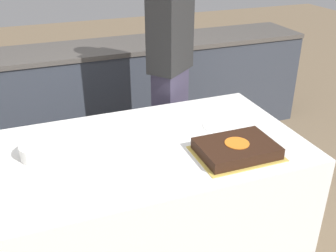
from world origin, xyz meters
name	(u,v)px	position (x,y,z in m)	size (l,w,h in m)	color
back_counter	(76,99)	(0.00, 1.57, 0.46)	(4.40, 0.58, 0.92)	#333842
dining_table	(121,209)	(0.00, 0.00, 0.39)	(2.06, 0.99, 0.78)	white
cake	(236,149)	(0.58, -0.25, 0.81)	(0.44, 0.33, 0.07)	gold
plate_stack	(40,150)	(-0.39, 0.09, 0.81)	(0.21, 0.21, 0.08)	white
side_plate_near_cake	(219,126)	(0.65, 0.07, 0.78)	(0.19, 0.19, 0.00)	white
person_cutting_cake	(170,72)	(0.58, 0.71, 0.92)	(0.38, 0.36, 1.75)	#383347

